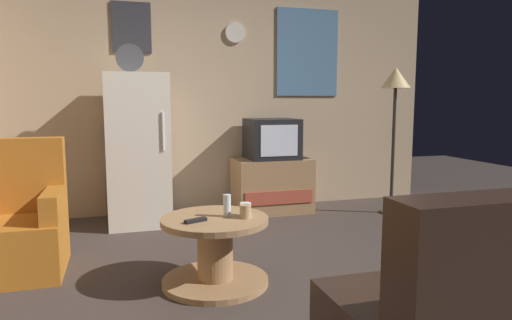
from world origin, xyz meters
TOP-DOWN VIEW (x-y plane):
  - ground_plane at (0.00, 0.00)m, footprint 12.00×12.00m
  - wall_with_art at (0.01, 2.45)m, footprint 5.20×0.12m
  - fridge at (-0.87, 1.98)m, footprint 0.60×0.62m
  - tv_stand at (0.58, 2.10)m, footprint 0.84×0.53m
  - crt_tv at (0.58, 2.09)m, footprint 0.54×0.51m
  - standing_lamp at (1.82, 1.65)m, footprint 0.32×0.32m
  - coffee_table at (-0.45, 0.23)m, footprint 0.72×0.72m
  - wine_glass at (-0.36, 0.24)m, footprint 0.05×0.05m
  - mug_ceramic_white at (-0.24, 0.21)m, footprint 0.08×0.08m
  - mug_ceramic_tan at (-0.26, 0.16)m, footprint 0.08×0.08m
  - remote_control at (-0.59, 0.15)m, footprint 0.16×0.10m
  - armchair at (-1.79, 0.88)m, footprint 0.68×0.68m

SIDE VIEW (x-z plane):
  - ground_plane at x=0.00m, z-range 0.00..0.00m
  - coffee_table at x=-0.45m, z-range 0.00..0.46m
  - tv_stand at x=0.58m, z-range 0.00..0.60m
  - armchair at x=-1.79m, z-range -0.14..0.82m
  - remote_control at x=-0.59m, z-range 0.46..0.49m
  - mug_ceramic_white at x=-0.24m, z-range 0.46..0.55m
  - mug_ceramic_tan at x=-0.26m, z-range 0.46..0.55m
  - wine_glass at x=-0.36m, z-range 0.46..0.61m
  - fridge at x=-0.87m, z-range -0.13..1.64m
  - crt_tv at x=0.58m, z-range 0.60..1.04m
  - standing_lamp at x=1.82m, z-range 0.56..2.15m
  - wall_with_art at x=0.01m, z-range 0.01..2.75m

